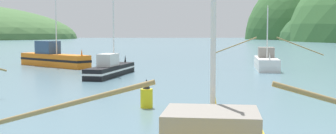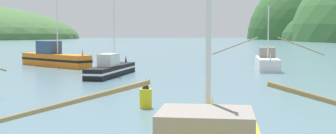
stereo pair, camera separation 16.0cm
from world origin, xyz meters
TOP-DOWN VIEW (x-y plane):
  - fishing_boat_white at (7.81, 41.19)m, footprint 11.13×8.23m
  - fishing_boat_orange at (-14.91, 46.03)m, footprint 9.22×8.91m
  - fishing_boat_black at (-7.46, 35.06)m, footprint 3.75×9.30m
  - channel_buoy at (-4.10, 18.84)m, footprint 0.62×0.62m

SIDE VIEW (x-z plane):
  - channel_buoy at x=-4.10m, z-range -0.13..1.32m
  - fishing_boat_black at x=-7.46m, z-range -2.89..4.17m
  - fishing_boat_white at x=7.81m, z-range -2.46..4.00m
  - fishing_boat_orange at x=-14.91m, z-range -3.09..4.98m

